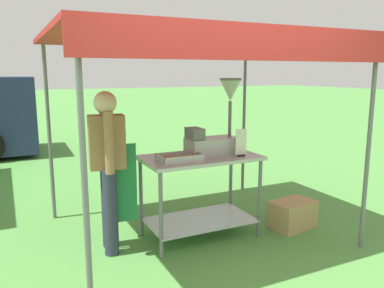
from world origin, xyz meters
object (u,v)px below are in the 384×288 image
object	(u,v)px
stall_canopy	(196,43)
donut_fryer	(216,129)
donut_cart	(200,180)
vendor	(108,163)
donut_tray	(180,159)
menu_sign	(241,144)
supply_crate	(292,214)

from	to	relation	value
stall_canopy	donut_fryer	xyz separation A→B (m)	(0.21, -0.06, -0.90)
donut_cart	vendor	world-z (taller)	vendor
donut_tray	donut_fryer	xyz separation A→B (m)	(0.50, 0.15, 0.25)
stall_canopy	menu_sign	size ratio (longest dim) A/B	10.17
stall_canopy	menu_sign	distance (m)	1.15
donut_cart	vendor	size ratio (longest dim) A/B	0.77
donut_cart	menu_sign	bearing A→B (deg)	-26.15
stall_canopy	donut_cart	distance (m)	1.44
vendor	donut_tray	bearing A→B (deg)	-16.53
vendor	supply_crate	world-z (taller)	vendor
donut_cart	menu_sign	xyz separation A→B (m)	(0.39, -0.19, 0.39)
donut_fryer	menu_sign	distance (m)	0.32
stall_canopy	donut_fryer	distance (m)	0.92
stall_canopy	vendor	world-z (taller)	stall_canopy
stall_canopy	supply_crate	size ratio (longest dim) A/B	5.40
donut_cart	donut_fryer	distance (m)	0.58
donut_fryer	vendor	bearing A→B (deg)	177.33
donut_tray	vendor	world-z (taller)	vendor
supply_crate	vendor	bearing A→B (deg)	170.14
donut_fryer	supply_crate	xyz separation A→B (m)	(0.86, -0.30, -1.02)
donut_fryer	menu_sign	bearing A→B (deg)	-52.30
stall_canopy	donut_fryer	bearing A→B (deg)	-15.78
donut_tray	menu_sign	world-z (taller)	menu_sign
vendor	supply_crate	xyz separation A→B (m)	(2.04, -0.35, -0.74)
donut_cart	supply_crate	xyz separation A→B (m)	(1.07, -0.26, -0.48)
menu_sign	donut_cart	bearing A→B (deg)	153.85
donut_tray	menu_sign	size ratio (longest dim) A/B	1.47
stall_canopy	supply_crate	distance (m)	2.23
donut_cart	stall_canopy	bearing A→B (deg)	90.00
donut_cart	supply_crate	bearing A→B (deg)	-13.70
donut_cart	vendor	distance (m)	1.00
stall_canopy	donut_tray	xyz separation A→B (m)	(-0.28, -0.21, -1.15)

